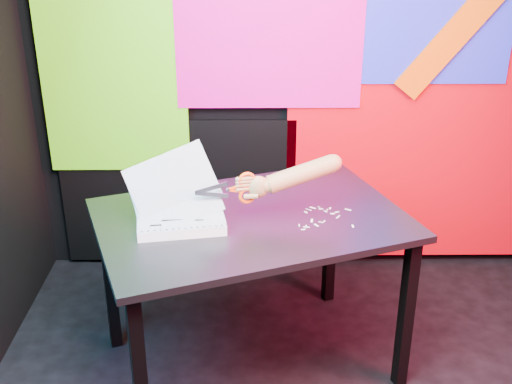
{
  "coord_description": "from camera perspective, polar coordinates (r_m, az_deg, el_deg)",
  "views": [
    {
      "loc": [
        -0.34,
        -1.79,
        1.93
      ],
      "look_at": [
        -0.32,
        0.55,
        0.87
      ],
      "focal_mm": 45.0,
      "sensor_mm": 36.0,
      "label": 1
    }
  ],
  "objects": [
    {
      "name": "paper_clippings",
      "position": [
        2.66,
        5.92,
        -2.15
      ],
      "size": [
        0.23,
        0.22,
        0.0
      ],
      "color": "beige",
      "rests_on": "work_table"
    },
    {
      "name": "backdrop",
      "position": [
        3.42,
        6.39,
        7.67
      ],
      "size": [
        2.88,
        0.05,
        2.08
      ],
      "color": "#BD010E",
      "rests_on": "ground"
    },
    {
      "name": "printout_stack",
      "position": [
        2.58,
        -6.76,
        -2.27
      ],
      "size": [
        0.42,
        0.3,
        0.33
      ],
      "rotation": [
        0.0,
        0.0,
        0.16
      ],
      "color": "silver",
      "rests_on": "work_table"
    },
    {
      "name": "work_table",
      "position": [
        2.68,
        -0.43,
        -3.84
      ],
      "size": [
        1.45,
        1.2,
        0.75
      ],
      "rotation": [
        0.0,
        0.0,
        0.35
      ],
      "color": "black",
      "rests_on": "ground"
    },
    {
      "name": "scissors",
      "position": [
        2.55,
        -1.18,
        0.33
      ],
      "size": [
        0.24,
        0.06,
        0.14
      ],
      "rotation": [
        0.0,
        0.0,
        0.22
      ],
      "color": "silver",
      "rests_on": "printout_stack"
    },
    {
      "name": "hand_forearm",
      "position": [
        2.58,
        3.42,
        1.44
      ],
      "size": [
        0.42,
        0.14,
        0.16
      ],
      "rotation": [
        0.0,
        0.0,
        0.22
      ],
      "color": "olive",
      "rests_on": "work_table"
    },
    {
      "name": "room",
      "position": [
        1.92,
        9.92,
        6.34
      ],
      "size": [
        3.01,
        3.01,
        2.71
      ],
      "color": "black",
      "rests_on": "ground"
    }
  ]
}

